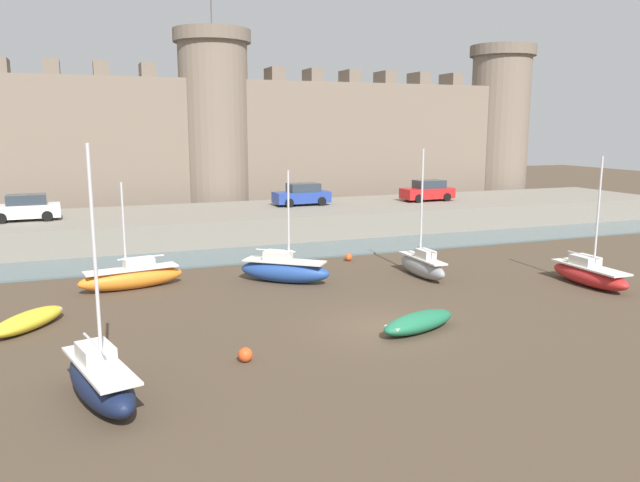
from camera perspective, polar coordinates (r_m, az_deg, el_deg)
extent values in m
plane|color=#4C3D2D|center=(23.95, 5.89, -7.83)|extent=(160.00, 160.00, 0.00)
cube|color=slate|center=(37.38, -4.33, -1.09)|extent=(80.00, 4.50, 0.10)
cube|color=gray|center=(44.13, -7.02, 1.73)|extent=(67.96, 10.00, 1.78)
cube|color=#7A6B5B|center=(52.68, -9.55, 8.23)|extent=(55.96, 2.80, 11.24)
cylinder|color=#7A6B5B|center=(52.65, -9.60, 9.79)|extent=(5.55, 5.55, 14.12)
cylinder|color=#706254|center=(53.13, -9.85, 17.97)|extent=(6.22, 6.22, 1.00)
cylinder|color=#4C4742|center=(53.44, -9.92, 20.09)|extent=(0.10, 0.10, 3.00)
cylinder|color=#7A6B5B|center=(64.27, 16.05, 9.62)|extent=(5.55, 5.55, 14.12)
cylinder|color=#706254|center=(64.66, 16.40, 16.32)|extent=(6.22, 6.22, 1.00)
cube|color=#746557|center=(52.07, -27.21, 14.04)|extent=(1.10, 2.52, 1.10)
cube|color=#746557|center=(51.84, -23.32, 14.35)|extent=(1.10, 2.52, 1.10)
cube|color=#746557|center=(51.84, -19.41, 14.60)|extent=(1.10, 2.52, 1.10)
cube|color=#746557|center=(52.07, -15.51, 14.78)|extent=(1.10, 2.52, 1.10)
cube|color=#746557|center=(54.06, -4.21, 14.94)|extent=(1.10, 2.52, 1.10)
cube|color=#746557|center=(55.14, -0.67, 14.88)|extent=(1.10, 2.52, 1.10)
cube|color=#746557|center=(56.41, 2.72, 14.77)|extent=(1.10, 2.52, 1.10)
cube|color=#746557|center=(57.85, 5.94, 14.61)|extent=(1.10, 2.52, 1.10)
cube|color=#746557|center=(59.46, 9.00, 14.43)|extent=(1.10, 2.52, 1.10)
cube|color=#746557|center=(61.21, 11.88, 14.22)|extent=(1.10, 2.52, 1.10)
ellipsoid|color=#234793|center=(30.40, -3.26, -2.78)|extent=(4.36, 3.83, 1.10)
cube|color=silver|center=(30.29, -3.27, -1.84)|extent=(3.81, 3.34, 0.08)
cube|color=silver|center=(30.36, -3.87, -1.32)|extent=(1.51, 1.44, 0.44)
cylinder|color=silver|center=(29.82, -2.90, 2.29)|extent=(0.10, 0.10, 4.35)
cylinder|color=silver|center=(30.35, -4.08, -0.88)|extent=(1.65, 1.34, 0.08)
ellipsoid|color=#141E3D|center=(18.47, -19.39, -12.17)|extent=(2.33, 4.57, 1.13)
cube|color=silver|center=(18.28, -19.49, -10.64)|extent=(2.01, 4.01, 0.08)
cube|color=silver|center=(18.49, -19.83, -9.56)|extent=(1.11, 1.40, 0.44)
cylinder|color=silver|center=(17.25, -19.89, -1.48)|extent=(0.10, 0.10, 5.94)
cylinder|color=silver|center=(18.51, -19.96, -8.78)|extent=(0.57, 1.93, 0.08)
ellipsoid|color=yellow|center=(25.87, -25.11, -6.63)|extent=(3.02, 3.45, 0.67)
ellipsoid|color=#F2F246|center=(25.85, -25.13, -6.50)|extent=(2.44, 2.80, 0.37)
cube|color=beige|center=(25.66, -25.53, -6.56)|extent=(0.85, 0.73, 0.06)
cube|color=beige|center=(26.83, -23.17, -5.71)|extent=(0.65, 0.59, 0.08)
ellipsoid|color=#1E6B47|center=(23.54, 9.03, -7.34)|extent=(3.72, 2.25, 0.71)
ellipsoid|color=#339266|center=(23.52, 9.03, -7.20)|extent=(3.04, 1.80, 0.39)
cube|color=beige|center=(23.70, 9.46, -6.97)|extent=(0.51, 0.98, 0.06)
cube|color=beige|center=(22.53, 6.71, -7.88)|extent=(0.47, 0.68, 0.08)
ellipsoid|color=gray|center=(31.88, 9.30, -2.37)|extent=(0.94, 4.05, 1.01)
cube|color=silver|center=(31.79, 9.33, -1.55)|extent=(0.80, 3.56, 0.08)
cube|color=silver|center=(31.48, 9.62, -1.19)|extent=(0.59, 1.14, 0.44)
cylinder|color=silver|center=(31.51, 9.29, 3.40)|extent=(0.10, 0.10, 5.40)
cylinder|color=silver|center=(31.35, 9.73, -0.81)|extent=(0.10, 1.82, 0.08)
ellipsoid|color=orange|center=(30.46, -16.83, -3.30)|extent=(4.97, 2.02, 0.99)
cube|color=silver|center=(30.36, -16.87, -2.46)|extent=(4.37, 1.74, 0.08)
cube|color=silver|center=(30.40, -16.23, -1.91)|extent=(1.47, 0.98, 0.44)
cylinder|color=silver|center=(29.93, -17.52, 1.31)|extent=(0.10, 0.10, 4.01)
cylinder|color=silver|center=(30.38, -16.04, -1.46)|extent=(2.16, 0.48, 0.08)
ellipsoid|color=red|center=(32.39, 23.40, -2.95)|extent=(1.35, 4.56, 0.95)
cube|color=silver|center=(32.30, 23.46, -2.20)|extent=(1.15, 4.01, 0.08)
cube|color=silver|center=(32.49, 23.07, -1.63)|extent=(0.87, 1.28, 0.44)
cylinder|color=silver|center=(31.71, 24.08, 2.39)|extent=(0.10, 0.10, 5.20)
cylinder|color=silver|center=(32.52, 22.96, -1.20)|extent=(0.09, 2.05, 0.08)
sphere|color=#E04C1E|center=(35.31, 2.63, -1.49)|extent=(0.42, 0.42, 0.42)
sphere|color=#E04C1E|center=(20.54, -6.84, -10.28)|extent=(0.48, 0.48, 0.48)
cube|color=silver|center=(42.47, -25.40, 2.49)|extent=(4.16, 1.85, 0.80)
cube|color=#2D3842|center=(42.38, -25.27, 3.44)|extent=(2.31, 1.58, 0.64)
cylinder|color=black|center=(41.74, -27.15, 1.84)|extent=(0.65, 0.20, 0.64)
cylinder|color=black|center=(43.42, -27.00, 2.14)|extent=(0.65, 0.20, 0.64)
cylinder|color=black|center=(41.62, -23.67, 2.09)|extent=(0.65, 0.20, 0.64)
cylinder|color=black|center=(43.30, -23.65, 2.38)|extent=(0.65, 0.20, 0.64)
cube|color=red|center=(49.51, 9.78, 4.33)|extent=(4.16, 1.85, 0.80)
cube|color=#2D3842|center=(49.53, 9.95, 5.14)|extent=(2.31, 1.58, 0.64)
cylinder|color=black|center=(48.16, 9.03, 3.85)|extent=(0.65, 0.20, 0.64)
cylinder|color=black|center=(49.60, 8.00, 4.06)|extent=(0.65, 0.20, 0.64)
cylinder|color=black|center=(49.54, 11.54, 3.95)|extent=(0.65, 0.20, 0.64)
cylinder|color=black|center=(50.94, 10.46, 4.16)|extent=(0.65, 0.20, 0.64)
cube|color=#263F99|center=(46.05, -1.70, 4.03)|extent=(4.16, 1.85, 0.80)
cube|color=#2D3842|center=(46.03, -1.53, 4.90)|extent=(2.31, 1.58, 0.64)
cylinder|color=black|center=(44.85, -2.83, 3.49)|extent=(0.65, 0.20, 0.64)
cylinder|color=black|center=(46.44, -3.54, 3.72)|extent=(0.65, 0.20, 0.64)
cylinder|color=black|center=(45.77, 0.17, 3.64)|extent=(0.65, 0.20, 0.64)
cylinder|color=black|center=(47.33, -0.63, 3.87)|extent=(0.65, 0.20, 0.64)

